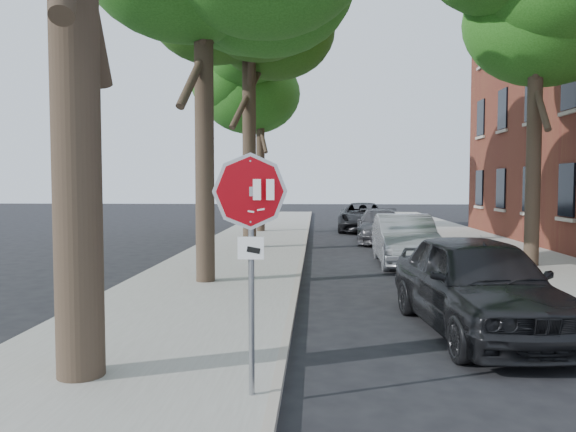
{
  "coord_description": "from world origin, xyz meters",
  "views": [
    {
      "loc": [
        -0.0,
        -5.92,
        2.4
      ],
      "look_at": [
        -0.32,
        0.17,
        2.05
      ],
      "focal_mm": 35.0,
      "sensor_mm": 36.0,
      "label": 1
    }
  ],
  "objects_px": {
    "car_d": "(363,217)",
    "stop_sign": "(251,226)",
    "tree_right": "(535,8)",
    "tree_far": "(260,83)",
    "tree_mid_b": "(249,25)",
    "car_b": "(405,240)",
    "car_a": "(478,284)",
    "car_c": "(380,226)"
  },
  "relations": [
    {
      "from": "tree_mid_b",
      "to": "car_d",
      "type": "distance_m",
      "value": 11.98
    },
    {
      "from": "car_b",
      "to": "car_d",
      "type": "xyz_separation_m",
      "value": [
        -0.27,
        11.64,
        -0.02
      ]
    },
    {
      "from": "tree_far",
      "to": "stop_sign",
      "type": "bearing_deg",
      "value": -84.54
    },
    {
      "from": "tree_right",
      "to": "car_c",
      "type": "height_order",
      "value": "tree_right"
    },
    {
      "from": "car_b",
      "to": "car_c",
      "type": "height_order",
      "value": "car_b"
    },
    {
      "from": "tree_right",
      "to": "tree_far",
      "type": "bearing_deg",
      "value": 128.34
    },
    {
      "from": "car_c",
      "to": "car_a",
      "type": "bearing_deg",
      "value": -85.96
    },
    {
      "from": "car_a",
      "to": "car_b",
      "type": "relative_size",
      "value": 1.04
    },
    {
      "from": "tree_far",
      "to": "tree_mid_b",
      "type": "bearing_deg",
      "value": -87.56
    },
    {
      "from": "car_d",
      "to": "stop_sign",
      "type": "bearing_deg",
      "value": -93.56
    },
    {
      "from": "tree_mid_b",
      "to": "tree_right",
      "type": "distance_m",
      "value": 9.34
    },
    {
      "from": "car_c",
      "to": "car_d",
      "type": "height_order",
      "value": "car_d"
    },
    {
      "from": "stop_sign",
      "to": "tree_far",
      "type": "xyz_separation_m",
      "value": [
        -2.02,
        21.14,
        5.26
      ]
    },
    {
      "from": "car_d",
      "to": "tree_far",
      "type": "bearing_deg",
      "value": -161.83
    },
    {
      "from": "tree_mid_b",
      "to": "car_a",
      "type": "bearing_deg",
      "value": -65.46
    },
    {
      "from": "stop_sign",
      "to": "car_a",
      "type": "distance_m",
      "value": 4.71
    },
    {
      "from": "tree_right",
      "to": "car_b",
      "type": "height_order",
      "value": "tree_right"
    },
    {
      "from": "tree_far",
      "to": "car_c",
      "type": "distance_m",
      "value": 9.31
    },
    {
      "from": "stop_sign",
      "to": "car_d",
      "type": "height_order",
      "value": "stop_sign"
    },
    {
      "from": "tree_far",
      "to": "car_d",
      "type": "xyz_separation_m",
      "value": [
        5.05,
        1.26,
        -6.49
      ]
    },
    {
      "from": "car_c",
      "to": "tree_right",
      "type": "bearing_deg",
      "value": -60.36
    },
    {
      "from": "car_a",
      "to": "car_c",
      "type": "bearing_deg",
      "value": 84.4
    },
    {
      "from": "tree_right",
      "to": "car_a",
      "type": "height_order",
      "value": "tree_right"
    },
    {
      "from": "tree_right",
      "to": "car_a",
      "type": "bearing_deg",
      "value": -115.94
    },
    {
      "from": "stop_sign",
      "to": "car_a",
      "type": "xyz_separation_m",
      "value": [
        3.29,
        3.17,
        -1.15
      ]
    },
    {
      "from": "tree_mid_b",
      "to": "tree_right",
      "type": "bearing_deg",
      "value": -25.52
    },
    {
      "from": "tree_mid_b",
      "to": "car_c",
      "type": "distance_m",
      "value": 9.39
    },
    {
      "from": "tree_mid_b",
      "to": "car_b",
      "type": "bearing_deg",
      "value": -34.03
    },
    {
      "from": "tree_far",
      "to": "car_c",
      "type": "height_order",
      "value": "tree_far"
    },
    {
      "from": "stop_sign",
      "to": "car_b",
      "type": "bearing_deg",
      "value": 72.94
    },
    {
      "from": "tree_mid_b",
      "to": "car_b",
      "type": "distance_m",
      "value": 9.46
    },
    {
      "from": "car_b",
      "to": "tree_mid_b",
      "type": "bearing_deg",
      "value": 146.9
    },
    {
      "from": "stop_sign",
      "to": "tree_mid_b",
      "type": "distance_m",
      "value": 15.48
    },
    {
      "from": "stop_sign",
      "to": "car_c",
      "type": "height_order",
      "value": "stop_sign"
    },
    {
      "from": "stop_sign",
      "to": "car_c",
      "type": "relative_size",
      "value": 0.56
    },
    {
      "from": "tree_far",
      "to": "car_b",
      "type": "bearing_deg",
      "value": -62.86
    },
    {
      "from": "tree_right",
      "to": "car_d",
      "type": "height_order",
      "value": "tree_right"
    },
    {
      "from": "car_b",
      "to": "car_c",
      "type": "relative_size",
      "value": 0.97
    },
    {
      "from": "tree_far",
      "to": "car_a",
      "type": "height_order",
      "value": "tree_far"
    },
    {
      "from": "tree_mid_b",
      "to": "tree_right",
      "type": "relative_size",
      "value": 1.11
    },
    {
      "from": "tree_far",
      "to": "car_a",
      "type": "bearing_deg",
      "value": -73.53
    },
    {
      "from": "car_a",
      "to": "car_d",
      "type": "distance_m",
      "value": 19.23
    }
  ]
}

